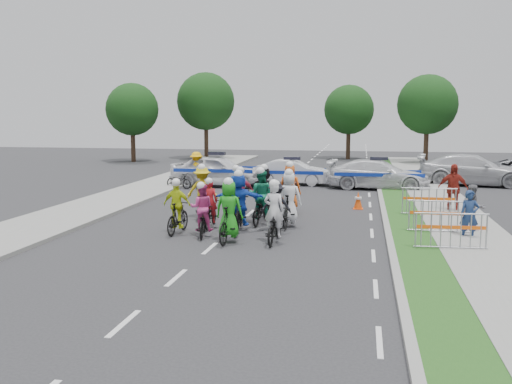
% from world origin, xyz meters
% --- Properties ---
extents(ground, '(90.00, 90.00, 0.00)m').
position_xyz_m(ground, '(0.00, 0.00, 0.00)').
color(ground, '#28282B').
rests_on(ground, ground).
extents(curb_right, '(0.20, 60.00, 0.12)m').
position_xyz_m(curb_right, '(5.10, 5.00, 0.06)').
color(curb_right, gray).
rests_on(curb_right, ground).
extents(grass_strip, '(1.20, 60.00, 0.11)m').
position_xyz_m(grass_strip, '(5.80, 5.00, 0.06)').
color(grass_strip, '#1D4B18').
rests_on(grass_strip, ground).
extents(sidewalk_right, '(2.40, 60.00, 0.13)m').
position_xyz_m(sidewalk_right, '(7.60, 5.00, 0.07)').
color(sidewalk_right, gray).
rests_on(sidewalk_right, ground).
extents(sidewalk_left, '(3.00, 60.00, 0.13)m').
position_xyz_m(sidewalk_left, '(-6.50, 5.00, 0.07)').
color(sidewalk_left, gray).
rests_on(sidewalk_left, ground).
extents(rider_0, '(0.72, 1.90, 1.92)m').
position_xyz_m(rider_0, '(1.69, 1.12, 0.63)').
color(rider_0, black).
rests_on(rider_0, ground).
extents(rider_1, '(0.87, 1.91, 1.97)m').
position_xyz_m(rider_1, '(0.36, 0.91, 0.76)').
color(rider_1, black).
rests_on(rider_1, ground).
extents(rider_2, '(0.93, 1.79, 1.74)m').
position_xyz_m(rider_2, '(-0.68, 1.58, 0.65)').
color(rider_2, black).
rests_on(rider_2, ground).
extents(rider_3, '(0.93, 1.74, 1.80)m').
position_xyz_m(rider_3, '(-1.56, 1.84, 0.70)').
color(rider_3, black).
rests_on(rider_3, ground).
extents(rider_4, '(1.01, 1.74, 1.72)m').
position_xyz_m(rider_4, '(1.53, 2.61, 0.67)').
color(rider_4, black).
rests_on(rider_4, ground).
extents(rider_5, '(1.66, 1.98, 2.02)m').
position_xyz_m(rider_5, '(0.27, 2.71, 0.84)').
color(rider_5, black).
rests_on(rider_5, ground).
extents(rider_6, '(0.70, 1.71, 1.71)m').
position_xyz_m(rider_6, '(-0.80, 3.00, 0.57)').
color(rider_6, black).
rests_on(rider_6, ground).
extents(rider_7, '(0.88, 1.94, 2.00)m').
position_xyz_m(rider_7, '(1.82, 3.62, 0.77)').
color(rider_7, black).
rests_on(rider_7, ground).
extents(rider_8, '(0.90, 2.03, 2.01)m').
position_xyz_m(rider_8, '(0.78, 3.98, 0.74)').
color(rider_8, black).
rests_on(rider_8, ground).
extents(rider_9, '(1.04, 1.93, 1.98)m').
position_xyz_m(rider_9, '(-0.03, 4.36, 0.76)').
color(rider_9, black).
rests_on(rider_9, ground).
extents(rider_10, '(1.19, 2.06, 2.03)m').
position_xyz_m(rider_10, '(-1.52, 4.60, 0.78)').
color(rider_10, black).
rests_on(rider_10, ground).
extents(rider_11, '(1.65, 1.96, 1.99)m').
position_xyz_m(rider_11, '(0.66, 5.37, 0.83)').
color(rider_11, black).
rests_on(rider_11, ground).
extents(rider_12, '(0.84, 1.93, 1.91)m').
position_xyz_m(rider_12, '(-0.49, 5.74, 0.63)').
color(rider_12, black).
rests_on(rider_12, ground).
extents(rider_13, '(0.87, 1.95, 2.03)m').
position_xyz_m(rider_13, '(1.51, 6.26, 0.78)').
color(rider_13, black).
rests_on(rider_13, ground).
extents(police_car_0, '(5.05, 2.32, 1.68)m').
position_xyz_m(police_car_0, '(-3.36, 13.86, 0.84)').
color(police_car_0, silver).
rests_on(police_car_0, ground).
extents(police_car_1, '(4.17, 1.60, 1.36)m').
position_xyz_m(police_car_1, '(0.47, 15.38, 0.68)').
color(police_car_1, silver).
rests_on(police_car_1, ground).
extents(police_car_2, '(5.33, 2.57, 1.50)m').
position_xyz_m(police_car_2, '(5.07, 14.33, 0.75)').
color(police_car_2, silver).
rests_on(police_car_2, ground).
extents(civilian_sedan, '(5.99, 3.02, 1.67)m').
position_xyz_m(civilian_sedan, '(10.09, 16.78, 0.83)').
color(civilian_sedan, '#BCBDC2').
rests_on(civilian_sedan, ground).
extents(spectator_0, '(0.57, 0.38, 1.54)m').
position_xyz_m(spectator_0, '(7.49, 2.56, 0.77)').
color(spectator_0, navy).
rests_on(spectator_0, ground).
extents(spectator_1, '(0.83, 0.68, 1.58)m').
position_xyz_m(spectator_1, '(7.79, 3.70, 0.79)').
color(spectator_1, '#5F5E63').
rests_on(spectator_1, ground).
extents(spectator_2, '(1.17, 0.59, 1.93)m').
position_xyz_m(spectator_2, '(7.71, 7.45, 0.96)').
color(spectator_2, maroon).
rests_on(spectator_2, ground).
extents(marshal_hiviz, '(1.34, 0.98, 1.86)m').
position_xyz_m(marshal_hiviz, '(-4.35, 13.40, 0.93)').
color(marshal_hiviz, '#F3B00C').
rests_on(marshal_hiviz, ground).
extents(barrier_0, '(2.03, 0.63, 1.12)m').
position_xyz_m(barrier_0, '(6.70, 0.79, 0.56)').
color(barrier_0, '#A5A8AD').
rests_on(barrier_0, ground).
extents(barrier_1, '(2.01, 0.52, 1.12)m').
position_xyz_m(barrier_1, '(6.70, 3.08, 0.56)').
color(barrier_1, '#A5A8AD').
rests_on(barrier_1, ground).
extents(barrier_2, '(2.01, 0.56, 1.12)m').
position_xyz_m(barrier_2, '(6.70, 6.28, 0.56)').
color(barrier_2, '#A5A8AD').
rests_on(barrier_2, ground).
extents(cone_0, '(0.40, 0.40, 0.70)m').
position_xyz_m(cone_0, '(4.11, 7.78, 0.34)').
color(cone_0, '#F24C0C').
rests_on(cone_0, ground).
extents(cone_1, '(0.40, 0.40, 0.70)m').
position_xyz_m(cone_1, '(5.90, 13.47, 0.34)').
color(cone_1, '#F24C0C').
rests_on(cone_1, ground).
extents(parked_bike, '(1.63, 1.02, 0.81)m').
position_xyz_m(parked_bike, '(-5.07, 12.58, 0.40)').
color(parked_bike, black).
rests_on(parked_bike, ground).
extents(tree_0, '(4.20, 4.20, 6.30)m').
position_xyz_m(tree_0, '(-14.00, 28.00, 4.19)').
color(tree_0, '#382619').
rests_on(tree_0, ground).
extents(tree_1, '(4.55, 4.55, 6.82)m').
position_xyz_m(tree_1, '(9.00, 30.00, 4.54)').
color(tree_1, '#382619').
rests_on(tree_1, ground).
extents(tree_3, '(4.90, 4.90, 7.35)m').
position_xyz_m(tree_3, '(-9.00, 32.00, 4.89)').
color(tree_3, '#382619').
rests_on(tree_3, ground).
extents(tree_4, '(4.20, 4.20, 6.30)m').
position_xyz_m(tree_4, '(3.00, 34.00, 4.19)').
color(tree_4, '#382619').
rests_on(tree_4, ground).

